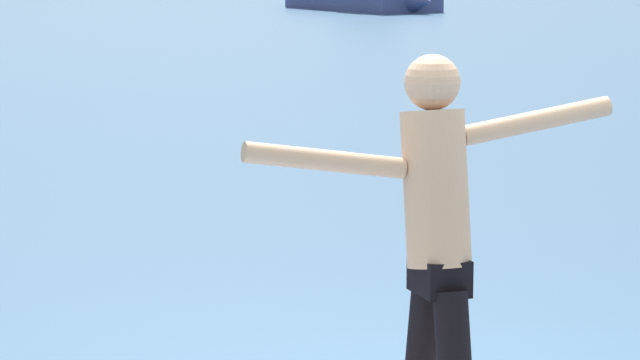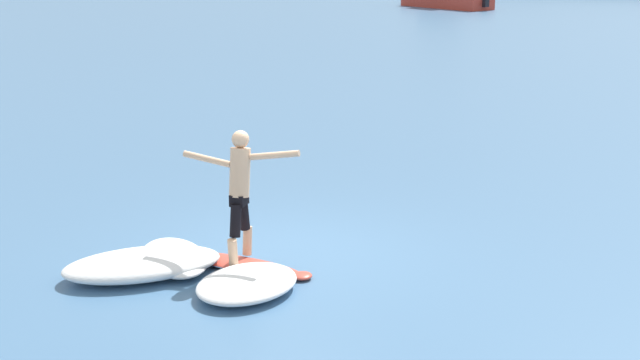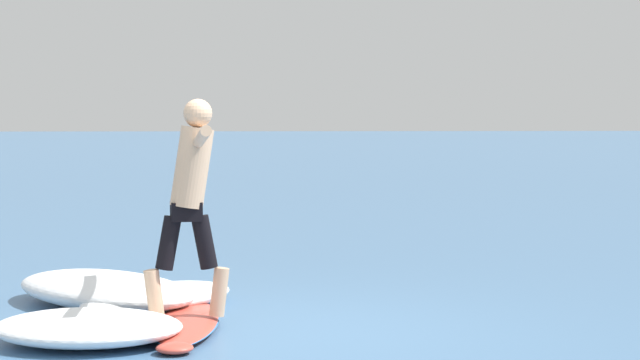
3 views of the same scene
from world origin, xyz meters
name	(u,v)px [view 1 (image 1 of 3)]	position (x,y,z in m)	size (l,w,h in m)	color
surfer	(436,230)	(-0.30, -0.69, 1.19)	(1.70, 0.74, 1.86)	#DAAC86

